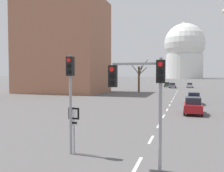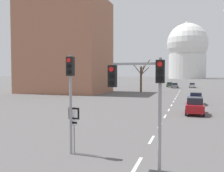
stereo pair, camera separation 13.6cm
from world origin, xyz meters
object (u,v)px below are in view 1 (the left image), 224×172
traffic_signal_near_left (70,85)px  sedan_mid_centre (173,85)px  route_sign_post (74,122)px  sedan_near_left (193,106)px  traffic_signal_centre_tall (143,85)px  sedan_far_right (167,84)px  sedan_near_right (194,98)px  sedan_far_left (190,85)px

traffic_signal_near_left → sedan_mid_centre: bearing=88.5°
route_sign_post → sedan_near_left: 16.22m
traffic_signal_centre_tall → sedan_far_right: (-4.09, 70.91, -2.83)m
traffic_signal_near_left → sedan_near_right: size_ratio=1.27×
traffic_signal_near_left → sedan_far_right: traffic_signal_near_left is taller
sedan_near_left → sedan_near_right: 8.92m
traffic_signal_near_left → route_sign_post: traffic_signal_near_left is taller
sedan_mid_centre → sedan_far_left: 5.87m
traffic_signal_centre_tall → route_sign_post: size_ratio=1.98×
traffic_signal_centre_tall → sedan_far_right: bearing=93.3°
traffic_signal_centre_tall → route_sign_post: bearing=163.4°
sedan_near_right → sedan_far_right: bearing=98.5°
traffic_signal_near_left → sedan_near_right: (6.60, 24.05, -2.69)m
traffic_signal_near_left → sedan_far_left: 67.99m
traffic_signal_near_left → sedan_near_left: bearing=67.4°
traffic_signal_centre_tall → sedan_far_left: size_ratio=1.08×
sedan_mid_centre → sedan_far_left: (4.88, 3.26, -0.02)m
sedan_mid_centre → sedan_near_right: bearing=-83.1°
route_sign_post → sedan_mid_centre: (1.60, 64.18, -0.85)m
traffic_signal_near_left → route_sign_post: 1.90m
sedan_near_right → sedan_far_right: (-6.84, 45.91, -0.04)m
route_sign_post → sedan_far_right: (-0.34, 69.79, -0.85)m
sedan_far_right → sedan_far_left: bearing=-19.0°
traffic_signal_centre_tall → sedan_near_left: (2.44, 16.08, -2.76)m
route_sign_post → sedan_near_left: size_ratio=0.60×
traffic_signal_near_left → sedan_mid_centre: 64.43m
traffic_signal_near_left → sedan_far_right: bearing=90.2°
route_sign_post → sedan_mid_centre: route_sign_post is taller
sedan_near_right → sedan_far_right: sedan_near_right is taller
sedan_near_left → sedan_near_right: bearing=88.0°
sedan_mid_centre → sedan_far_right: (-1.94, 5.61, 0.00)m
traffic_signal_centre_tall → route_sign_post: (-3.75, 1.11, -1.98)m
sedan_mid_centre → traffic_signal_near_left: bearing=-91.5°
traffic_signal_centre_tall → sedan_near_right: 25.30m
sedan_near_right → sedan_mid_centre: (-4.90, 40.30, -0.05)m
traffic_signal_near_left → sedan_near_right: 25.09m
traffic_signal_near_left → sedan_near_left: traffic_signal_near_left is taller
traffic_signal_near_left → sedan_near_left: (6.29, 15.14, -2.66)m
sedan_mid_centre → sedan_far_right: bearing=109.1°
traffic_signal_near_left → sedan_far_right: 70.02m
sedan_far_left → route_sign_post: bearing=-95.5°
route_sign_post → sedan_far_left: size_ratio=0.55×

